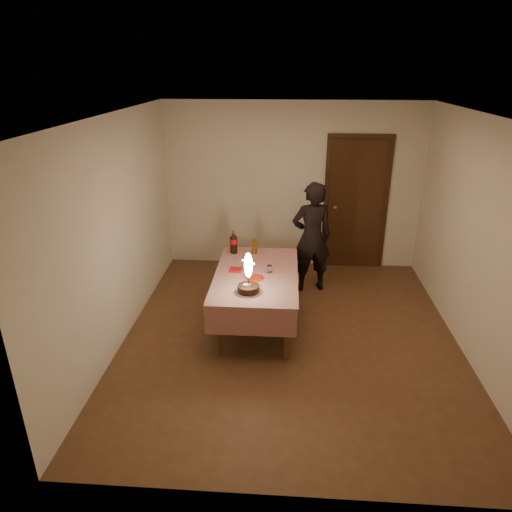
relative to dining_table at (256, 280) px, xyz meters
name	(u,v)px	position (x,y,z in m)	size (l,w,h in m)	color
ground	(290,336)	(0.43, -0.30, -0.60)	(4.00, 4.50, 0.01)	brown
room_shell	(297,204)	(0.47, -0.22, 1.05)	(4.04, 4.54, 2.62)	silver
dining_table	(256,280)	(0.00, 0.00, 0.00)	(1.02, 1.72, 0.70)	brown
birthday_cake	(248,281)	(-0.05, -0.50, 0.23)	(0.31, 0.31, 0.48)	white
red_plate	(255,278)	(-0.01, -0.14, 0.10)	(0.22, 0.22, 0.01)	#BA2B0C
red_cup	(248,271)	(-0.10, -0.03, 0.14)	(0.08, 0.08, 0.10)	red
clear_cup	(269,269)	(0.16, 0.04, 0.14)	(0.07, 0.07, 0.09)	white
napkin_stack	(236,270)	(-0.27, 0.07, 0.10)	(0.15, 0.15, 0.02)	#A41215
cola_bottle	(234,242)	(-0.35, 0.65, 0.25)	(0.10, 0.10, 0.32)	black
amber_bottle_left	(255,245)	(-0.07, 0.64, 0.21)	(0.06, 0.06, 0.26)	#5C370F
photographer	(312,237)	(0.72, 1.02, 0.21)	(0.67, 0.52, 1.61)	black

